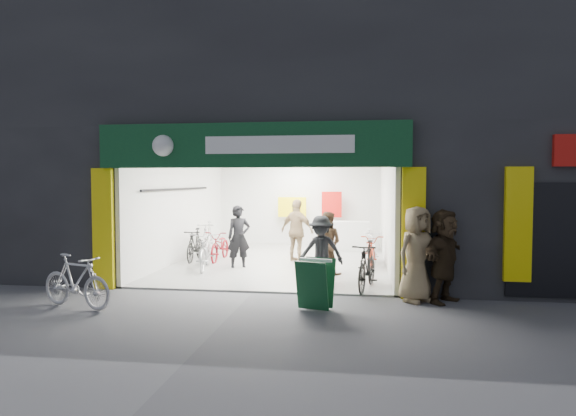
% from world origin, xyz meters
% --- Properties ---
extents(ground, '(60.00, 60.00, 0.00)m').
position_xyz_m(ground, '(0.00, 0.00, 0.00)').
color(ground, '#56565B').
rests_on(ground, ground).
extents(building, '(17.00, 10.27, 8.00)m').
position_xyz_m(building, '(0.91, 4.99, 4.31)').
color(building, '#232326').
rests_on(building, ground).
extents(bike_left_front, '(1.04, 2.01, 1.01)m').
position_xyz_m(bike_left_front, '(-1.80, 2.52, 0.50)').
color(bike_left_front, '#A8A9AD').
rests_on(bike_left_front, ground).
extents(bike_left_midfront, '(0.53, 1.61, 0.96)m').
position_xyz_m(bike_left_midfront, '(-2.50, 3.78, 0.48)').
color(bike_left_midfront, black).
rests_on(bike_left_midfront, ground).
extents(bike_left_midback, '(0.60, 1.70, 0.89)m').
position_xyz_m(bike_left_midback, '(-1.80, 3.96, 0.45)').
color(bike_left_midback, maroon).
rests_on(bike_left_midback, ground).
extents(bike_left_back, '(0.73, 1.83, 1.07)m').
position_xyz_m(bike_left_back, '(-2.50, 5.01, 0.53)').
color(bike_left_back, '#B9B9BE').
rests_on(bike_left_back, ground).
extents(bike_right_front, '(0.82, 1.80, 1.05)m').
position_xyz_m(bike_right_front, '(2.36, 0.60, 0.52)').
color(bike_right_front, black).
rests_on(bike_right_front, ground).
extents(bike_right_mid, '(0.67, 1.71, 0.88)m').
position_xyz_m(bike_right_mid, '(2.50, 3.66, 0.44)').
color(bike_right_mid, '#9C260E').
rests_on(bike_right_mid, ground).
extents(bike_right_back, '(0.69, 1.68, 0.98)m').
position_xyz_m(bike_right_back, '(2.50, 4.06, 0.49)').
color(bike_right_back, silver).
rests_on(bike_right_back, ground).
extents(parked_bike, '(1.72, 0.96, 0.99)m').
position_xyz_m(parked_bike, '(-2.92, -1.70, 0.50)').
color(parked_bike, silver).
rests_on(parked_bike, ground).
extents(customer_a, '(0.73, 0.63, 1.68)m').
position_xyz_m(customer_a, '(-0.97, 2.81, 0.84)').
color(customer_a, black).
rests_on(customer_a, ground).
extents(customer_b, '(0.88, 0.75, 1.57)m').
position_xyz_m(customer_b, '(1.39, 2.22, 0.79)').
color(customer_b, '#3C291B').
rests_on(customer_b, ground).
extents(customer_c, '(1.10, 0.76, 1.55)m').
position_xyz_m(customer_c, '(1.35, 1.00, 0.78)').
color(customer_c, black).
rests_on(customer_c, ground).
extents(customer_d, '(1.14, 0.86, 1.81)m').
position_xyz_m(customer_d, '(0.43, 4.06, 0.90)').
color(customer_d, '#987C58').
rests_on(customer_d, ground).
extents(pedestrian_near, '(1.07, 1.02, 1.84)m').
position_xyz_m(pedestrian_near, '(3.30, -0.30, 0.92)').
color(pedestrian_near, '#917954').
rests_on(pedestrian_near, ground).
extents(pedestrian_far, '(1.45, 1.64, 1.80)m').
position_xyz_m(pedestrian_far, '(3.81, -0.30, 0.90)').
color(pedestrian_far, '#312416').
rests_on(pedestrian_far, ground).
extents(sandwich_board, '(0.72, 0.73, 0.90)m').
position_xyz_m(sandwich_board, '(1.43, -1.22, 0.50)').
color(sandwich_board, '#104322').
rests_on(sandwich_board, ground).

